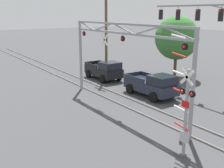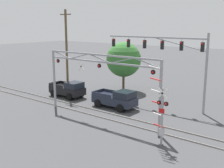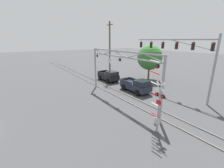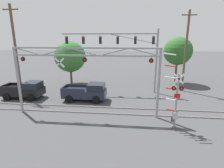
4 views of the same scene
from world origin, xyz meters
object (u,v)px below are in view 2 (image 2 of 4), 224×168
Objects in this scene: pickup_truck_lead at (116,99)px; background_tree_beyond_span at (124,60)px; pickup_truck_following at (68,89)px; traffic_signal_span at (173,54)px; utility_pole_left at (67,52)px; crossing_signal_mast at (161,117)px; crossing_gantry at (99,74)px.

background_tree_beyond_span reaches higher than pickup_truck_lead.
pickup_truck_lead is at bearing 0.05° from pickup_truck_following.
traffic_signal_span reaches higher than pickup_truck_following.
utility_pole_left is (-8.44, 0.93, 4.40)m from pickup_truck_lead.
pickup_truck_following is 4.64m from utility_pole_left.
background_tree_beyond_span is (3.23, 6.96, 3.20)m from pickup_truck_following.
traffic_signal_span is (-3.79, 9.23, 3.58)m from crossing_signal_mast.
crossing_gantry is at bearing -76.57° from pickup_truck_lead.
crossing_gantry reaches higher than crossing_signal_mast.
utility_pole_left reaches higher than pickup_truck_lead.
crossing_gantry is 5.09m from pickup_truck_lead.
crossing_signal_mast is at bearing -67.70° from traffic_signal_span.
pickup_truck_following is at bearing 155.55° from crossing_gantry.
crossing_gantry is 10.50m from utility_pole_left.
crossing_gantry is 1.08× the size of traffic_signal_span.
background_tree_beyond_span is (4.33, 6.02, -1.21)m from utility_pole_left.
crossing_signal_mast is at bearing -45.12° from background_tree_beyond_span.
traffic_signal_span is at bearing 17.75° from pickup_truck_following.
traffic_signal_span is 7.54m from pickup_truck_lead.
crossing_signal_mast is at bearing -19.29° from pickup_truck_following.
utility_pole_left is 1.62× the size of background_tree_beyond_span.
background_tree_beyond_span reaches higher than pickup_truck_following.
crossing_gantry is 1.23× the size of utility_pole_left.
traffic_signal_span is 1.14× the size of utility_pole_left.
traffic_signal_span is at bearing 64.62° from crossing_gantry.
background_tree_beyond_span is at bearing 134.88° from crossing_signal_mast.
crossing_signal_mast is 18.16m from utility_pole_left.
crossing_signal_mast is at bearing -33.51° from pickup_truck_lead.
traffic_signal_span is 9.28m from background_tree_beyond_span.
pickup_truck_following is at bearing -179.95° from pickup_truck_lead.
pickup_truck_following is at bearing -162.25° from traffic_signal_span.
crossing_gantry is at bearing 166.89° from crossing_signal_mast.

